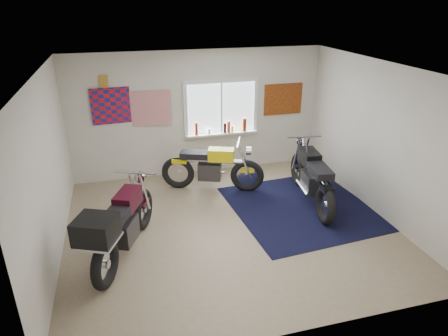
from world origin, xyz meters
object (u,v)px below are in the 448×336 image
object	(u,v)px
navy_rug	(302,207)
maroon_tourer	(120,226)
yellow_triumph	(212,168)
black_chrome_bike	(311,178)

from	to	relation	value
navy_rug	maroon_tourer	world-z (taller)	maroon_tourer
yellow_triumph	black_chrome_bike	distance (m)	2.00
maroon_tourer	navy_rug	bearing A→B (deg)	-53.25
navy_rug	maroon_tourer	bearing A→B (deg)	-166.91
navy_rug	black_chrome_bike	world-z (taller)	black_chrome_bike
black_chrome_bike	navy_rug	bearing A→B (deg)	133.93
navy_rug	yellow_triumph	world-z (taller)	yellow_triumph
yellow_triumph	navy_rug	bearing A→B (deg)	-19.05
black_chrome_bike	maroon_tourer	distance (m)	3.70
navy_rug	black_chrome_bike	bearing A→B (deg)	36.42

